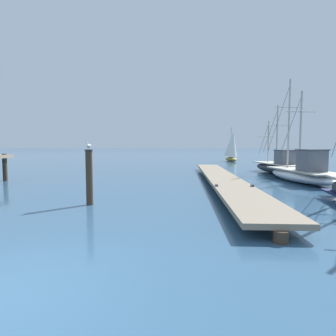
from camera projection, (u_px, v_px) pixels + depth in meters
name	position (u px, v px, depth m)	size (l,w,h in m)	color
ground_plane	(1.00, 295.00, 4.35)	(400.00, 400.00, 0.00)	#335675
floating_dock	(222.00, 178.00, 16.76)	(3.46, 20.58, 0.53)	gray
fishing_boat_0	(279.00, 167.00, 22.68)	(3.56, 7.12, 5.49)	black
fishing_boat_2	(303.00, 173.00, 17.42)	(3.52, 8.24, 6.70)	silver
mooring_piling	(89.00, 176.00, 10.86)	(0.30, 0.30, 2.13)	#3D3023
perched_seagull	(89.00, 146.00, 10.77)	(0.15, 0.38, 0.26)	gold
distant_sailboat	(232.00, 146.00, 39.81)	(2.55, 3.77, 4.79)	gold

